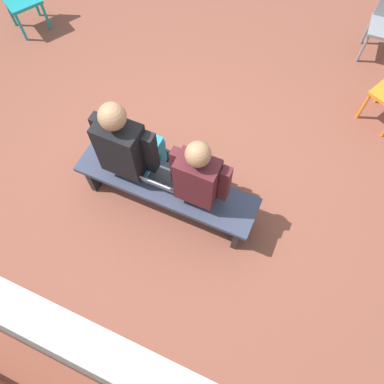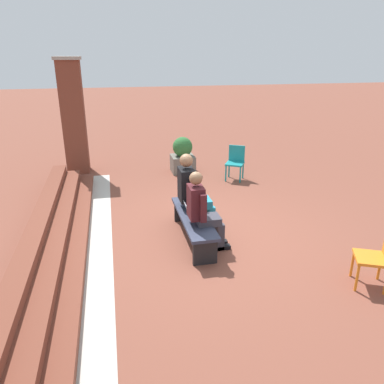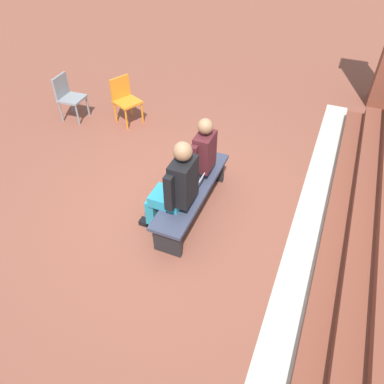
{
  "view_description": "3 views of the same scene",
  "coord_description": "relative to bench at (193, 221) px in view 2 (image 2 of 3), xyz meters",
  "views": [
    {
      "loc": [
        -1.05,
        1.66,
        3.58
      ],
      "look_at": [
        -0.43,
        0.27,
        0.64
      ],
      "focal_mm": 35.0,
      "sensor_mm": 36.0,
      "label": 1
    },
    {
      "loc": [
        -5.7,
        1.44,
        3.02
      ],
      "look_at": [
        -0.45,
        0.29,
        1.0
      ],
      "focal_mm": 35.0,
      "sensor_mm": 36.0,
      "label": 2
    },
    {
      "loc": [
        3.4,
        1.66,
        3.74
      ],
      "look_at": [
        0.25,
        0.34,
        0.72
      ],
      "focal_mm": 35.0,
      "sensor_mm": 36.0,
      "label": 3
    }
  ],
  "objects": [
    {
      "name": "ground_plane",
      "position": [
        0.12,
        -0.19,
        -0.35
      ],
      "size": [
        60.0,
        60.0,
        0.0
      ],
      "primitive_type": "plane",
      "color": "brown"
    },
    {
      "name": "concrete_strip",
      "position": [
        -0.0,
        1.56,
        -0.35
      ],
      "size": [
        7.95,
        0.4,
        0.01
      ],
      "primitive_type": "cube",
      "color": "#B7B2A8",
      "rests_on": "ground"
    },
    {
      "name": "brick_steps",
      "position": [
        -0.0,
        2.31,
        -0.18
      ],
      "size": [
        7.15,
        0.9,
        0.45
      ],
      "color": "brown",
      "rests_on": "ground"
    },
    {
      "name": "brick_pillar_right_of_steps",
      "position": [
        4.48,
        2.15,
        1.12
      ],
      "size": [
        0.64,
        0.64,
        2.92
      ],
      "color": "brown",
      "rests_on": "ground"
    },
    {
      "name": "bench",
      "position": [
        0.0,
        0.0,
        0.0
      ],
      "size": [
        1.8,
        0.44,
        0.45
      ],
      "color": "#33384C",
      "rests_on": "ground"
    },
    {
      "name": "person_student",
      "position": [
        -0.34,
        -0.07,
        0.35
      ],
      "size": [
        0.53,
        0.67,
        1.32
      ],
      "color": "#383842",
      "rests_on": "ground"
    },
    {
      "name": "person_adult",
      "position": [
        0.38,
        -0.07,
        0.39
      ],
      "size": [
        0.59,
        0.74,
        1.42
      ],
      "color": "teal",
      "rests_on": "ground"
    },
    {
      "name": "laptop",
      "position": [
        0.04,
        0.01,
        0.15
      ],
      "size": [
        0.32,
        0.29,
        0.21
      ],
      "color": "#9EA0A5",
      "rests_on": "bench"
    },
    {
      "name": "plastic_chair_far_left",
      "position": [
        2.97,
        -1.74,
        0.13
      ],
      "size": [
        0.57,
        0.57,
        0.84
      ],
      "color": "teal",
      "rests_on": "ground"
    },
    {
      "name": "plastic_chair_near_bench_left",
      "position": [
        -1.84,
        -2.12,
        0.13
      ],
      "size": [
        0.56,
        0.56,
        0.84
      ],
      "color": "orange",
      "rests_on": "ground"
    },
    {
      "name": "planter",
      "position": [
        3.85,
        -0.57,
        0.08
      ],
      "size": [
        0.6,
        0.6,
        0.94
      ],
      "color": "#6B665B",
      "rests_on": "ground"
    }
  ]
}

